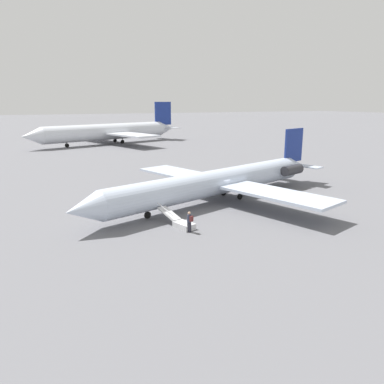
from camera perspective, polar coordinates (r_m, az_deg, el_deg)
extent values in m
plane|color=slate|center=(39.94, 3.47, -1.47)|extent=(600.00, 600.00, 0.00)
cylinder|color=silver|center=(39.45, 3.51, 1.44)|extent=(26.49, 10.79, 2.68)
cone|color=silver|center=(30.82, -16.26, -2.58)|extent=(3.61, 3.40, 2.63)
cone|color=silver|center=(51.32, 15.46, 3.81)|extent=(4.12, 3.57, 2.63)
cube|color=navy|center=(50.35, 15.24, 6.88)|extent=(3.64, 1.35, 4.29)
cube|color=silver|center=(51.01, 15.29, 4.07)|extent=(3.82, 7.64, 0.13)
cube|color=silver|center=(36.20, 12.99, -0.33)|extent=(7.54, 12.09, 0.27)
cube|color=silver|center=(45.40, -1.66, 2.81)|extent=(7.54, 12.09, 0.27)
cylinder|color=#2D2D33|center=(47.23, 15.01, 3.27)|extent=(3.43, 2.13, 1.21)
cylinder|color=#2D2D33|center=(49.32, 11.34, 3.89)|extent=(3.43, 2.13, 1.21)
cylinder|color=black|center=(34.34, -6.79, -3.50)|extent=(0.68, 0.36, 0.66)
cylinder|color=#2D2D33|center=(34.21, -6.81, -2.80)|extent=(0.12, 0.12, 0.21)
cylinder|color=black|center=(41.02, 7.31, -0.68)|extent=(0.68, 0.36, 0.66)
cylinder|color=#2D2D33|center=(40.91, 7.33, -0.09)|extent=(0.12, 0.12, 0.21)
cylinder|color=black|center=(42.56, 4.84, -0.09)|extent=(0.68, 0.36, 0.66)
cylinder|color=#2D2D33|center=(42.46, 4.85, 0.48)|extent=(0.12, 0.12, 0.21)
cylinder|color=silver|center=(96.65, -12.84, 8.93)|extent=(32.33, 13.90, 3.93)
cone|color=silver|center=(88.87, -23.30, 7.79)|extent=(5.31, 5.00, 3.85)
cone|color=silver|center=(107.35, -3.97, 9.67)|extent=(6.05, 5.25, 3.85)
cube|color=navy|center=(106.51, -4.45, 11.85)|extent=(5.33, 2.01, 6.29)
cube|color=silver|center=(107.03, -4.17, 9.86)|extent=(5.66, 11.19, 0.20)
cube|color=silver|center=(90.05, -9.06, 8.59)|extent=(10.25, 15.02, 0.39)
cube|color=silver|center=(105.16, -14.51, 9.03)|extent=(10.25, 15.02, 0.39)
cylinder|color=black|center=(92.05, -18.52, 6.75)|extent=(1.00, 0.53, 0.97)
cylinder|color=#2D2D33|center=(91.98, -18.55, 7.14)|extent=(0.18, 0.18, 0.30)
cylinder|color=black|center=(97.06, -10.55, 7.54)|extent=(1.00, 0.53, 0.97)
cylinder|color=#2D2D33|center=(96.99, -10.57, 7.91)|extent=(0.18, 0.18, 0.30)
cylinder|color=black|center=(100.05, -11.65, 7.67)|extent=(1.00, 0.53, 0.97)
cylinder|color=#2D2D33|center=(99.99, -11.67, 8.03)|extent=(0.18, 0.18, 0.30)
cube|color=silver|center=(31.55, -1.21, -5.12)|extent=(1.60, 2.05, 0.50)
cube|color=silver|center=(32.82, -3.52, -3.29)|extent=(1.54, 2.40, 0.82)
cube|color=silver|center=(32.41, -4.15, -2.59)|extent=(0.73, 2.13, 0.76)
cube|color=#23232D|center=(30.60, -0.43, -5.37)|extent=(0.28, 0.33, 0.85)
cylinder|color=#33384C|center=(30.36, -0.43, -4.03)|extent=(0.36, 0.36, 0.65)
sphere|color=tan|center=(30.23, -0.43, -3.23)|extent=(0.24, 0.24, 0.24)
cube|color=#592323|center=(30.16, -0.09, -4.09)|extent=(0.32, 0.26, 0.44)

